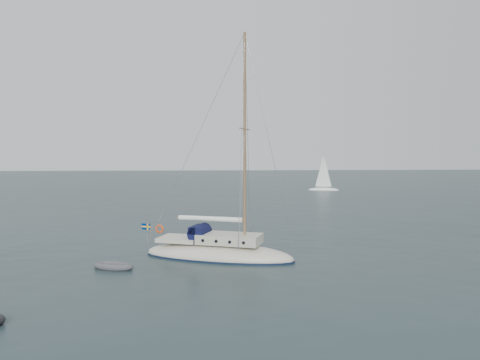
{
  "coord_description": "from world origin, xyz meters",
  "views": [
    {
      "loc": [
        -2.77,
        -28.61,
        6.66
      ],
      "look_at": [
        -0.7,
        0.0,
        4.99
      ],
      "focal_mm": 35.0,
      "sensor_mm": 36.0,
      "label": 1
    }
  ],
  "objects": [
    {
      "name": "distant_yacht_c",
      "position": [
        18.07,
        53.16,
        3.04
      ],
      "size": [
        5.36,
        2.86,
        7.11
      ],
      "rotation": [
        0.0,
        0.0,
        -0.25
      ],
      "color": "white",
      "rests_on": "ground"
    },
    {
      "name": "sailboat",
      "position": [
        -2.03,
        0.67,
        1.11
      ],
      "size": [
        10.27,
        3.07,
        14.62
      ],
      "rotation": [
        0.0,
        0.0,
        -0.35
      ],
      "color": "beige",
      "rests_on": "ground"
    },
    {
      "name": "dinghy",
      "position": [
        -8.12,
        -1.61,
        0.16
      ],
      "size": [
        2.49,
        1.13,
        0.36
      ],
      "rotation": [
        0.0,
        0.0,
        -0.35
      ],
      "color": "#535358",
      "rests_on": "ground"
    },
    {
      "name": "ground",
      "position": [
        0.0,
        0.0,
        0.0
      ],
      "size": [
        300.0,
        300.0,
        0.0
      ],
      "primitive_type": "plane",
      "color": "black",
      "rests_on": "ground"
    }
  ]
}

